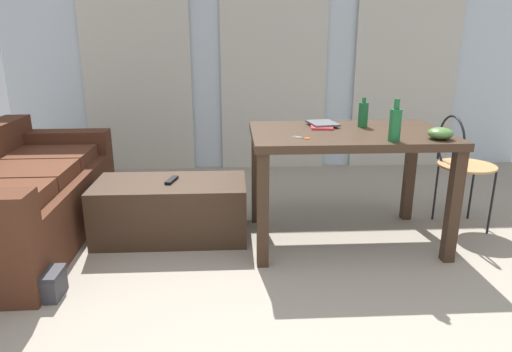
% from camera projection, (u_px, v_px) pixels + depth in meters
% --- Properties ---
extents(ground_plane, '(8.09, 8.09, 0.00)m').
position_uv_depth(ground_plane, '(299.00, 246.00, 3.05)').
color(ground_plane, gray).
extents(wall_back, '(5.47, 0.10, 2.66)m').
position_uv_depth(wall_back, '(273.00, 40.00, 4.66)').
color(wall_back, silver).
rests_on(wall_back, ground).
extents(curtains, '(3.89, 0.03, 2.20)m').
position_uv_depth(curtains, '(274.00, 64.00, 4.65)').
color(curtains, beige).
rests_on(curtains, ground).
extents(couch, '(0.89, 1.83, 0.73)m').
position_uv_depth(couch, '(14.00, 198.00, 3.08)').
color(couch, '#4C2819').
rests_on(couch, ground).
extents(coffee_table, '(1.04, 0.52, 0.40)m').
position_uv_depth(coffee_table, '(171.00, 209.00, 3.16)').
color(coffee_table, '#382619').
rests_on(coffee_table, ground).
extents(craft_table, '(1.27, 0.81, 0.77)m').
position_uv_depth(craft_table, '(348.00, 147.00, 2.97)').
color(craft_table, '#382619').
rests_on(craft_table, ground).
extents(wire_chair, '(0.40, 0.40, 0.84)m').
position_uv_depth(wire_chair, '(459.00, 158.00, 3.23)').
color(wire_chair, '#B7844C').
rests_on(wire_chair, ground).
extents(bottle_near, '(0.07, 0.07, 0.20)m').
position_uv_depth(bottle_near, '(363.00, 114.00, 3.07)').
color(bottle_near, '#195B2D').
rests_on(bottle_near, craft_table).
extents(bottle_far, '(0.07, 0.07, 0.25)m').
position_uv_depth(bottle_far, '(395.00, 124.00, 2.63)').
color(bottle_far, '#195B2D').
rests_on(bottle_far, craft_table).
extents(bowl, '(0.15, 0.15, 0.07)m').
position_uv_depth(bowl, '(440.00, 133.00, 2.70)').
color(bowl, '#477033').
rests_on(bowl, craft_table).
extents(book_stack, '(0.21, 0.29, 0.03)m').
position_uv_depth(book_stack, '(322.00, 124.00, 3.10)').
color(book_stack, red).
rests_on(book_stack, craft_table).
extents(scissors, '(0.11, 0.09, 0.00)m').
position_uv_depth(scissors, '(303.00, 138.00, 2.73)').
color(scissors, '#9EA0A5').
rests_on(scissors, craft_table).
extents(tv_remote_primary, '(0.08, 0.17, 0.02)m').
position_uv_depth(tv_remote_primary, '(172.00, 180.00, 3.11)').
color(tv_remote_primary, black).
rests_on(tv_remote_primary, coffee_table).
extents(shoebox, '(0.33, 0.19, 0.15)m').
position_uv_depth(shoebox, '(31.00, 284.00, 2.43)').
color(shoebox, '#38383D').
rests_on(shoebox, ground).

